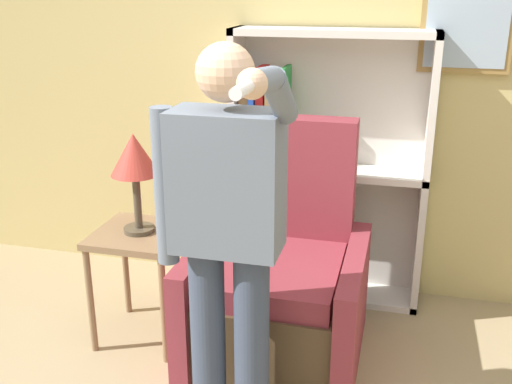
# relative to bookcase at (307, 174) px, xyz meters

# --- Properties ---
(wall_back) EXTENTS (8.00, 0.11, 2.80)m
(wall_back) POSITION_rel_bookcase_xyz_m (0.05, 0.16, 0.61)
(wall_back) COLOR tan
(wall_back) RESTS_ON ground_plane
(bookcase) EXTENTS (1.17, 0.28, 1.66)m
(bookcase) POSITION_rel_bookcase_xyz_m (0.00, 0.00, 0.00)
(bookcase) COLOR silver
(bookcase) RESTS_ON ground_plane
(armchair) EXTENTS (0.88, 0.91, 1.22)m
(armchair) POSITION_rel_bookcase_xyz_m (-0.01, -0.67, -0.42)
(armchair) COLOR #4C3823
(armchair) RESTS_ON ground_plane
(person_standing) EXTENTS (0.58, 0.78, 1.70)m
(person_standing) POSITION_rel_bookcase_xyz_m (-0.10, -1.36, 0.19)
(person_standing) COLOR #384256
(person_standing) RESTS_ON ground_plane
(side_table) EXTENTS (0.47, 0.47, 0.64)m
(side_table) POSITION_rel_bookcase_xyz_m (-0.77, -0.75, -0.26)
(side_table) COLOR #846647
(side_table) RESTS_ON ground_plane
(table_lamp) EXTENTS (0.25, 0.25, 0.54)m
(table_lamp) POSITION_rel_bookcase_xyz_m (-0.77, -0.75, 0.25)
(table_lamp) COLOR #4C4233
(table_lamp) RESTS_ON side_table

